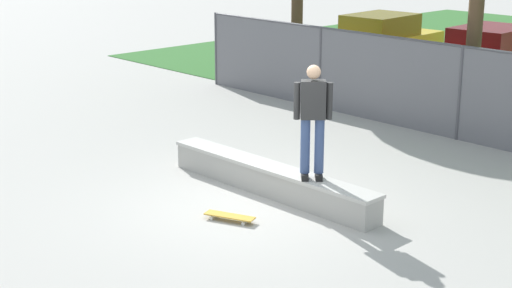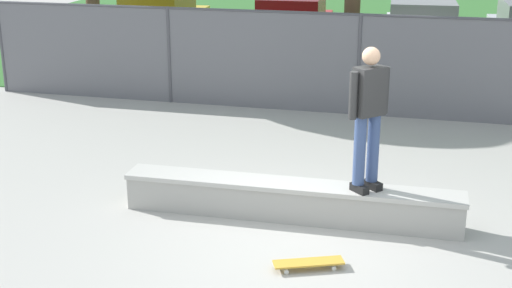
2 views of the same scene
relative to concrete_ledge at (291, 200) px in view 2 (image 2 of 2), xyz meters
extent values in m
plane|color=#ADAAA3|center=(0.28, -0.67, -0.25)|extent=(80.00, 80.00, 0.00)
cube|color=#336B2D|center=(0.28, 15.45, -0.24)|extent=(27.51, 20.00, 0.02)
cube|color=#A8A59E|center=(0.00, 0.00, -0.03)|extent=(4.40, 0.50, 0.43)
cube|color=beige|center=(0.00, 0.00, 0.21)|extent=(4.44, 0.54, 0.06)
cube|color=black|center=(1.04, 0.06, 0.29)|extent=(0.26, 0.26, 0.10)
cube|color=black|center=(0.89, -0.10, 0.29)|extent=(0.26, 0.26, 0.10)
cylinder|color=#384C7A|center=(1.02, 0.08, 0.78)|extent=(0.15, 0.15, 0.88)
cylinder|color=#384C7A|center=(0.87, -0.08, 0.78)|extent=(0.15, 0.15, 0.88)
cube|color=#2D2D2D|center=(0.94, 0.00, 1.52)|extent=(0.42, 0.43, 0.60)
cylinder|color=#2D2D2D|center=(1.12, 0.18, 1.50)|extent=(0.10, 0.10, 0.58)
cylinder|color=#2D2D2D|center=(0.77, -0.18, 1.50)|extent=(0.10, 0.10, 0.58)
sphere|color=tan|center=(0.94, 0.00, 1.95)|extent=(0.22, 0.22, 0.22)
cube|color=gold|center=(0.47, -1.32, -0.17)|extent=(0.82, 0.49, 0.02)
cube|color=#B2B2B7|center=(0.22, -1.42, -0.19)|extent=(0.11, 0.15, 0.02)
cube|color=#B2B2B7|center=(0.72, -1.21, -0.19)|extent=(0.11, 0.15, 0.02)
cylinder|color=silver|center=(0.19, -1.34, -0.22)|extent=(0.06, 0.05, 0.05)
cylinder|color=silver|center=(0.25, -1.50, -0.22)|extent=(0.06, 0.05, 0.05)
cylinder|color=silver|center=(0.69, -1.13, -0.22)|extent=(0.06, 0.05, 0.05)
cylinder|color=silver|center=(0.76, -1.29, -0.22)|extent=(0.06, 0.05, 0.05)
cylinder|color=#4C4C51|center=(-7.47, 5.15, 0.74)|extent=(0.07, 0.07, 1.98)
cylinder|color=#4C4C51|center=(-3.59, 5.15, 0.74)|extent=(0.07, 0.07, 1.98)
cylinder|color=#4C4C51|center=(0.28, 5.15, 0.74)|extent=(0.07, 0.07, 1.98)
cylinder|color=#4C4C51|center=(0.28, 5.15, 1.70)|extent=(15.51, 0.05, 0.05)
cube|color=slate|center=(0.28, 5.15, 0.74)|extent=(15.51, 0.01, 1.98)
cylinder|color=brown|center=(0.02, 5.97, 1.73)|extent=(0.32, 0.32, 3.96)
cube|color=gold|center=(-5.86, 10.45, 0.42)|extent=(2.04, 4.30, 0.70)
cube|color=#776413|center=(-5.85, 10.30, 1.09)|extent=(1.72, 2.19, 0.64)
cylinder|color=black|center=(-6.83, 11.70, 0.07)|extent=(0.26, 0.65, 0.64)
cylinder|color=black|center=(-5.03, 11.80, 0.07)|extent=(0.26, 0.65, 0.64)
cylinder|color=black|center=(-6.68, 9.10, 0.07)|extent=(0.26, 0.65, 0.64)
cylinder|color=black|center=(-4.88, 9.20, 0.07)|extent=(0.26, 0.65, 0.64)
cube|color=#B21E1E|center=(-2.06, 10.40, 0.42)|extent=(2.04, 4.30, 0.70)
cube|color=#621010|center=(-2.05, 10.25, 1.09)|extent=(1.72, 2.19, 0.64)
cylinder|color=black|center=(-3.03, 11.64, 0.07)|extent=(0.26, 0.65, 0.64)
cylinder|color=black|center=(-1.24, 11.75, 0.07)|extent=(0.26, 0.65, 0.64)
cylinder|color=black|center=(-2.89, 9.04, 0.07)|extent=(0.26, 0.65, 0.64)
cylinder|color=black|center=(-1.09, 9.15, 0.07)|extent=(0.26, 0.65, 0.64)
cube|color=silver|center=(1.31, 10.40, 0.42)|extent=(2.04, 4.30, 0.70)
cube|color=gray|center=(1.32, 10.25, 1.09)|extent=(1.72, 2.19, 0.64)
cylinder|color=black|center=(0.34, 11.65, 0.07)|extent=(0.26, 0.65, 0.64)
cylinder|color=black|center=(2.14, 11.75, 0.07)|extent=(0.26, 0.65, 0.64)
cylinder|color=black|center=(0.49, 9.05, 0.07)|extent=(0.26, 0.65, 0.64)
cylinder|color=black|center=(2.28, 9.15, 0.07)|extent=(0.26, 0.65, 0.64)
cylinder|color=black|center=(3.10, 12.00, 0.07)|extent=(0.26, 0.65, 0.64)
cylinder|color=black|center=(3.24, 9.40, 0.07)|extent=(0.26, 0.65, 0.64)
camera|label=1|loc=(8.89, -8.63, 4.21)|focal=54.77mm
camera|label=2|loc=(1.65, -8.47, 3.64)|focal=50.18mm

